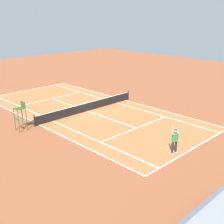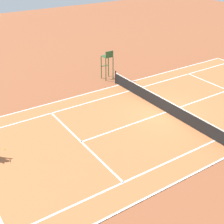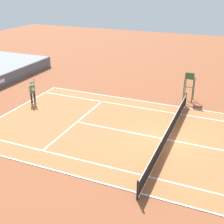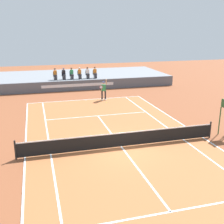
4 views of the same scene
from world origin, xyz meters
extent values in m
plane|color=brown|center=(0.00, 0.00, 0.00)|extent=(80.00, 80.00, 0.00)
cube|color=#B76638|center=(0.00, 0.00, 0.01)|extent=(10.98, 23.78, 0.02)
cube|color=white|center=(0.00, 11.89, 0.02)|extent=(10.98, 0.10, 0.01)
cube|color=white|center=(-5.49, 0.00, 0.02)|extent=(0.10, 23.78, 0.01)
cube|color=white|center=(5.49, 0.00, 0.02)|extent=(0.10, 23.78, 0.01)
cube|color=white|center=(-4.11, 0.00, 0.02)|extent=(0.10, 23.78, 0.01)
cube|color=white|center=(4.11, 0.00, 0.02)|extent=(0.10, 23.78, 0.01)
cube|color=white|center=(0.00, 6.40, 0.02)|extent=(8.22, 0.10, 0.01)
cube|color=white|center=(0.00, 0.00, 0.02)|extent=(0.10, 12.80, 0.01)
cube|color=white|center=(0.00, 11.79, 0.02)|extent=(0.10, 0.20, 0.01)
cylinder|color=black|center=(-5.94, 0.00, 0.54)|extent=(0.10, 0.10, 1.07)
cylinder|color=black|center=(5.94, 0.00, 0.54)|extent=(0.10, 0.10, 1.07)
cube|color=black|center=(0.00, 0.00, 0.48)|extent=(11.78, 0.02, 0.84)
cube|color=white|center=(0.00, 0.00, 0.90)|extent=(11.78, 0.03, 0.06)
cylinder|color=#232328|center=(1.85, 11.30, 0.46)|extent=(0.15, 0.15, 0.92)
cylinder|color=#232328|center=(1.53, 11.35, 0.46)|extent=(0.15, 0.15, 0.92)
cube|color=white|center=(1.84, 11.25, 0.05)|extent=(0.16, 0.30, 0.10)
cube|color=white|center=(1.53, 11.29, 0.05)|extent=(0.16, 0.30, 0.10)
cube|color=#2D8C51|center=(1.69, 11.33, 1.22)|extent=(0.43, 0.30, 0.60)
sphere|color=tan|center=(1.69, 11.33, 1.69)|extent=(0.22, 0.22, 0.22)
cylinder|color=#2D4CA8|center=(1.69, 11.33, 1.78)|extent=(0.21, 0.21, 0.06)
cylinder|color=tan|center=(1.94, 11.26, 1.78)|extent=(0.12, 0.22, 0.61)
cylinder|color=tan|center=(1.42, 11.27, 1.24)|extent=(0.14, 0.34, 0.56)
cylinder|color=black|center=(1.36, 11.16, 1.11)|extent=(0.06, 0.19, 0.25)
torus|color=red|center=(1.36, 10.98, 1.37)|extent=(0.33, 0.24, 0.26)
cylinder|color=silver|center=(1.36, 10.98, 1.37)|extent=(0.29, 0.20, 0.22)
sphere|color=#D1E533|center=(1.68, 10.26, 0.03)|extent=(0.07, 0.07, 0.07)
cylinder|color=#2D562D|center=(7.53, 0.35, 0.95)|extent=(0.07, 0.07, 1.90)
cylinder|color=#2D562D|center=(7.53, -0.35, 0.95)|extent=(0.07, 0.07, 1.90)
cylinder|color=#2D562D|center=(6.83, 0.35, 0.95)|extent=(0.07, 0.07, 1.90)
cylinder|color=#2D562D|center=(6.83, -0.35, 0.95)|extent=(0.07, 0.07, 1.90)
cube|color=#2D562D|center=(7.18, 0.00, 1.93)|extent=(0.70, 0.70, 0.06)
cube|color=#2D562D|center=(6.83, 0.00, 2.20)|extent=(0.06, 0.70, 0.48)
cube|color=#2D562D|center=(7.50, 0.00, 1.04)|extent=(0.10, 0.70, 0.04)
camera|label=1|loc=(17.55, 21.37, 9.20)|focal=46.72mm
camera|label=2|loc=(-13.28, 13.15, 9.94)|focal=50.17mm
camera|label=3|loc=(-16.11, -3.07, 9.10)|focal=47.40mm
camera|label=4|loc=(-4.65, -14.81, 6.82)|focal=45.57mm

